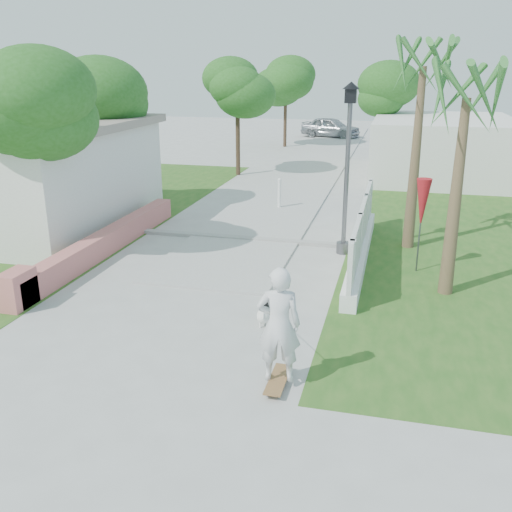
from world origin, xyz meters
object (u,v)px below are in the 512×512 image
(patio_umbrella, at_px, (422,204))
(parked_car, at_px, (331,127))
(skateboarder, at_px, (270,313))
(street_lamp, at_px, (347,163))
(dog, at_px, (264,314))
(bollard, at_px, (279,192))

(patio_umbrella, distance_m, parked_car, 27.49)
(skateboarder, xyz_separation_m, parked_car, (-2.91, 32.18, -0.20))
(street_lamp, height_order, skateboarder, street_lamp)
(dog, bearing_deg, street_lamp, 70.23)
(patio_umbrella, height_order, parked_car, patio_umbrella)
(street_lamp, distance_m, dog, 5.44)
(skateboarder, height_order, parked_car, skateboarder)
(dog, bearing_deg, parked_car, 86.77)
(bollard, height_order, parked_car, parked_car)
(skateboarder, relative_size, parked_car, 0.68)
(bollard, bearing_deg, skateboarder, -79.05)
(street_lamp, relative_size, patio_umbrella, 1.93)
(bollard, distance_m, parked_car, 21.45)
(patio_umbrella, height_order, skateboarder, patio_umbrella)
(street_lamp, bearing_deg, bollard, 120.96)
(street_lamp, bearing_deg, dog, -101.91)
(street_lamp, height_order, dog, street_lamp)
(skateboarder, bearing_deg, bollard, -88.98)
(parked_car, bearing_deg, skateboarder, -157.59)
(bollard, distance_m, dog, 9.53)
(patio_umbrella, xyz_separation_m, parked_car, (-5.43, 26.93, -0.99))
(patio_umbrella, bearing_deg, dog, -127.07)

